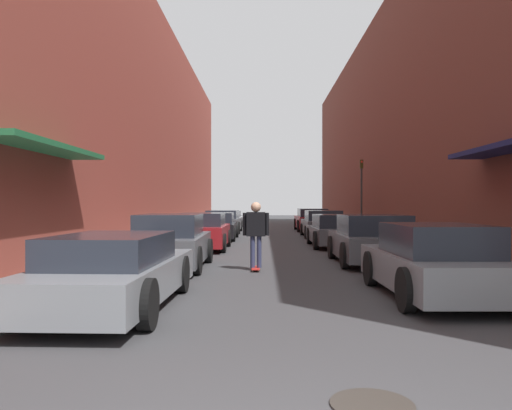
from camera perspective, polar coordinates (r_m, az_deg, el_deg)
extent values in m
plane|color=#38383A|center=(21.28, 1.71, -4.36)|extent=(101.66, 101.66, 0.00)
cube|color=gray|center=(26.23, -8.46, -3.37)|extent=(1.80, 46.21, 0.12)
cube|color=gray|center=(26.34, 11.52, -3.36)|extent=(1.80, 46.21, 0.12)
cube|color=brown|center=(27.10, -14.60, 8.76)|extent=(4.00, 46.21, 11.46)
cube|color=#1E6038|center=(11.87, -22.80, 6.07)|extent=(1.00, 4.80, 0.12)
cube|color=brown|center=(27.27, 17.59, 8.64)|extent=(4.00, 46.21, 11.40)
cube|color=#141947|center=(12.13, 27.26, 5.94)|extent=(1.00, 4.80, 0.12)
cube|color=gray|center=(8.37, -15.76, -8.13)|extent=(1.84, 4.60, 0.55)
cube|color=#232833|center=(8.10, -16.22, -4.84)|extent=(1.57, 2.41, 0.45)
cylinder|color=black|center=(9.98, -18.10, -7.49)|extent=(0.18, 0.69, 0.69)
cylinder|color=black|center=(9.57, -8.42, -7.81)|extent=(0.18, 0.69, 0.69)
cylinder|color=black|center=(7.40, -25.33, -10.19)|extent=(0.18, 0.69, 0.69)
cylinder|color=black|center=(6.83, -12.30, -11.04)|extent=(0.18, 0.69, 0.69)
cube|color=#515459|center=(13.13, -9.66, -4.88)|extent=(1.78, 3.99, 0.67)
cube|color=#232833|center=(12.90, -9.82, -2.27)|extent=(1.54, 2.09, 0.55)
cylinder|color=black|center=(14.51, -12.02, -5.12)|extent=(0.18, 0.68, 0.68)
cylinder|color=black|center=(14.24, -5.43, -5.22)|extent=(0.18, 0.68, 0.68)
cylinder|color=black|center=(12.15, -14.62, -6.15)|extent=(0.18, 0.68, 0.68)
cylinder|color=black|center=(11.81, -6.74, -6.33)|extent=(0.18, 0.68, 0.68)
cube|color=maroon|center=(18.33, -6.14, -3.43)|extent=(1.76, 3.96, 0.69)
cube|color=#232833|center=(18.10, -6.22, -1.65)|extent=(1.54, 2.06, 0.46)
cylinder|color=black|center=(19.67, -8.18, -3.76)|extent=(0.18, 0.66, 0.66)
cylinder|color=black|center=(19.48, -3.19, -3.80)|extent=(0.18, 0.66, 0.66)
cylinder|color=black|center=(17.26, -9.47, -4.31)|extent=(0.18, 0.66, 0.66)
cylinder|color=black|center=(17.04, -3.77, -4.37)|extent=(0.18, 0.66, 0.66)
cube|color=black|center=(23.42, -4.49, -2.80)|extent=(1.83, 4.50, 0.60)
cube|color=#232833|center=(23.18, -4.54, -1.48)|extent=(1.57, 2.35, 0.49)
cylinder|color=black|center=(24.90, -6.14, -2.99)|extent=(0.18, 0.62, 0.62)
cylinder|color=black|center=(24.75, -2.23, -3.01)|extent=(0.18, 0.62, 0.62)
cylinder|color=black|center=(22.16, -7.01, -3.38)|extent=(0.18, 0.62, 0.62)
cylinder|color=black|center=(21.99, -2.62, -3.41)|extent=(0.18, 0.62, 0.62)
cube|color=#515459|center=(28.91, -3.77, -2.16)|extent=(2.04, 4.80, 0.65)
cube|color=#232833|center=(28.66, -3.81, -1.07)|extent=(1.76, 2.51, 0.46)
cylinder|color=black|center=(30.47, -5.32, -2.36)|extent=(0.18, 0.67, 0.67)
cylinder|color=black|center=(30.33, -1.76, -2.37)|extent=(0.18, 0.67, 0.67)
cylinder|color=black|center=(27.55, -5.98, -2.63)|extent=(0.18, 0.67, 0.67)
cylinder|color=black|center=(27.39, -2.04, -2.64)|extent=(0.18, 0.67, 0.67)
cube|color=#B7B7BC|center=(34.72, -3.09, -1.83)|extent=(1.84, 4.34, 0.58)
cube|color=#232833|center=(34.49, -3.11, -1.02)|extent=(1.57, 2.27, 0.41)
cylinder|color=black|center=(36.12, -4.28, -1.98)|extent=(0.18, 0.66, 0.66)
cylinder|color=black|center=(36.01, -1.60, -1.98)|extent=(0.18, 0.66, 0.66)
cylinder|color=black|center=(33.47, -4.68, -2.14)|extent=(0.18, 0.66, 0.66)
cylinder|color=black|center=(33.35, -1.80, -2.15)|extent=(0.18, 0.66, 0.66)
cube|color=gray|center=(9.50, 19.54, -7.01)|extent=(1.76, 4.13, 0.59)
cube|color=#232833|center=(9.26, 19.96, -3.72)|extent=(1.53, 2.15, 0.53)
cylinder|color=black|center=(10.52, 12.95, -7.07)|extent=(0.18, 0.70, 0.70)
cylinder|color=black|center=(10.99, 21.55, -6.77)|extent=(0.18, 0.70, 0.70)
cylinder|color=black|center=(8.08, 16.79, -9.28)|extent=(0.18, 0.70, 0.70)
cube|color=#515459|center=(14.36, 13.07, -4.51)|extent=(1.95, 3.97, 0.64)
cube|color=#232833|center=(14.13, 13.24, -2.19)|extent=(1.71, 2.07, 0.54)
cylinder|color=black|center=(15.42, 8.65, -4.79)|extent=(0.18, 0.69, 0.69)
cylinder|color=black|center=(15.79, 15.49, -4.68)|extent=(0.18, 0.69, 0.69)
cylinder|color=black|center=(13.00, 10.12, -5.72)|extent=(0.18, 0.69, 0.69)
cylinder|color=black|center=(13.43, 18.16, -5.53)|extent=(0.18, 0.69, 0.69)
cube|color=#515459|center=(19.70, 9.21, -3.35)|extent=(2.03, 4.31, 0.57)
cube|color=#232833|center=(19.47, 9.30, -1.82)|extent=(1.75, 2.26, 0.50)
cylinder|color=black|center=(20.91, 6.11, -3.51)|extent=(0.18, 0.68, 0.68)
cylinder|color=black|center=(21.17, 11.22, -3.46)|extent=(0.18, 0.68, 0.68)
cylinder|color=black|center=(18.28, 6.87, -4.03)|extent=(0.18, 0.68, 0.68)
cylinder|color=black|center=(18.58, 12.69, -3.97)|extent=(0.18, 0.68, 0.68)
cube|color=#515459|center=(25.34, 7.62, -2.48)|extent=(1.88, 4.31, 0.68)
cube|color=#232833|center=(25.10, 7.67, -1.18)|extent=(1.65, 2.24, 0.48)
cylinder|color=black|center=(26.58, 5.30, -2.79)|extent=(0.18, 0.62, 0.62)
cylinder|color=black|center=(26.79, 9.24, -2.77)|extent=(0.18, 0.62, 0.62)
cylinder|color=black|center=(23.93, 5.80, -3.11)|extent=(0.18, 0.62, 0.62)
cylinder|color=black|center=(24.16, 10.16, -3.08)|extent=(0.18, 0.62, 0.62)
cube|color=maroon|center=(30.95, 6.41, -1.94)|extent=(1.91, 4.48, 0.70)
cube|color=#232833|center=(30.71, 6.45, -0.86)|extent=(1.67, 2.33, 0.47)
cylinder|color=black|center=(32.26, 4.55, -2.18)|extent=(0.18, 0.72, 0.72)
cylinder|color=black|center=(32.43, 7.79, -2.17)|extent=(0.18, 0.72, 0.72)
cylinder|color=black|center=(29.50, 4.89, -2.40)|extent=(0.18, 0.72, 0.72)
cylinder|color=black|center=(29.69, 8.44, -2.39)|extent=(0.18, 0.72, 0.72)
cube|color=#B2231E|center=(12.56, -0.01, -7.20)|extent=(0.20, 0.78, 0.02)
cylinder|color=beige|center=(12.81, -0.34, -7.23)|extent=(0.03, 0.06, 0.06)
cylinder|color=beige|center=(12.81, 0.35, -7.23)|extent=(0.03, 0.06, 0.06)
cylinder|color=beige|center=(12.32, -0.39, -7.52)|extent=(0.03, 0.06, 0.06)
cylinder|color=beige|center=(12.31, 0.32, -7.52)|extent=(0.03, 0.06, 0.06)
cylinder|color=#2D3351|center=(12.51, -0.39, -5.38)|extent=(0.12, 0.12, 0.79)
cylinder|color=#2D3351|center=(12.51, 0.36, -5.38)|extent=(0.12, 0.12, 0.79)
cube|color=black|center=(12.46, -0.01, -2.20)|extent=(0.47, 0.21, 0.60)
sphere|color=tan|center=(12.45, -0.01, -0.24)|extent=(0.25, 0.25, 0.25)
cylinder|color=black|center=(12.47, -1.31, -2.20)|extent=(0.09, 0.09, 0.57)
cylinder|color=black|center=(12.46, 1.28, -2.20)|extent=(0.09, 0.09, 0.57)
cylinder|color=#332D28|center=(4.55, 13.13, -21.33)|extent=(0.70, 0.70, 0.02)
cylinder|color=#2D2D2D|center=(26.27, 11.96, 0.93)|extent=(0.10, 0.10, 3.82)
cube|color=#332D0F|center=(26.34, 11.96, 4.59)|extent=(0.16, 0.16, 0.45)
sphere|color=red|center=(26.26, 12.00, 4.85)|extent=(0.11, 0.11, 0.11)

